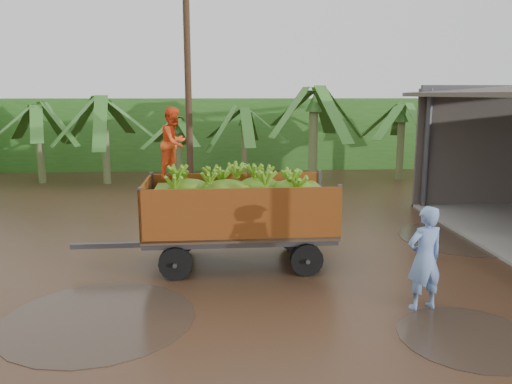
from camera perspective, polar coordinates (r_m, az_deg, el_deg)
ground at (r=11.30m, az=4.00°, el=-8.66°), size 100.00×100.00×0.00m
hedge_north at (r=26.62m, az=-4.80°, el=6.74°), size 22.00×3.00×3.60m
banana_trailer at (r=11.22m, az=-2.17°, el=-1.93°), size 5.85×2.14×3.54m
man_blue at (r=9.43m, az=18.71°, el=-7.18°), size 0.78×0.61×1.91m
utility_pole at (r=18.50m, az=-7.77°, el=12.35°), size 1.20×0.24×8.38m
banana_plants at (r=17.84m, az=-15.68°, el=4.24°), size 24.39×19.91×4.21m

